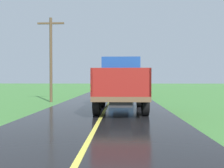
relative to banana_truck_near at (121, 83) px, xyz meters
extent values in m
cube|color=#2D2D30|center=(0.01, -0.86, -0.80)|extent=(0.90, 5.51, 0.24)
cube|color=brown|center=(0.01, -0.86, -0.60)|extent=(2.30, 5.80, 0.20)
cube|color=#1E479E|center=(0.01, 1.09, 0.45)|extent=(2.10, 1.90, 1.90)
cube|color=black|center=(0.01, 2.04, 0.78)|extent=(1.79, 0.02, 0.76)
cube|color=maroon|center=(-1.10, -1.84, 0.05)|extent=(0.08, 3.85, 1.10)
cube|color=maroon|center=(1.12, -1.84, 0.05)|extent=(0.08, 3.85, 1.10)
cube|color=maroon|center=(0.01, -3.72, 0.05)|extent=(2.30, 0.08, 1.10)
cube|color=maroon|center=(0.01, 0.05, 0.05)|extent=(2.30, 0.08, 1.10)
cylinder|color=black|center=(-1.04, 0.93, -0.90)|extent=(0.28, 1.00, 1.00)
cylinder|color=black|center=(1.06, 0.93, -0.90)|extent=(0.28, 1.00, 1.00)
cylinder|color=black|center=(-1.04, -2.46, -0.90)|extent=(0.28, 1.00, 1.00)
cylinder|color=black|center=(1.06, -2.46, -0.90)|extent=(0.28, 1.00, 1.00)
ellipsoid|color=#96B321|center=(-0.52, -3.11, -0.01)|extent=(0.56, 0.60, 0.44)
ellipsoid|color=#97B923|center=(0.51, -2.87, 0.03)|extent=(0.45, 0.51, 0.48)
ellipsoid|color=#97C028|center=(-0.14, -0.86, -0.31)|extent=(0.42, 0.51, 0.39)
ellipsoid|color=#9FBB2F|center=(0.28, -2.91, 0.31)|extent=(0.58, 0.71, 0.47)
ellipsoid|color=#94C426|center=(-0.61, -2.75, 0.01)|extent=(0.45, 0.47, 0.42)
ellipsoid|color=#9FC630|center=(-0.04, -1.82, 0.34)|extent=(0.58, 0.74, 0.52)
ellipsoid|color=#99C024|center=(-0.87, -0.55, -0.29)|extent=(0.47, 0.53, 0.45)
cube|color=#2D2D30|center=(0.02, 11.99, -0.80)|extent=(0.90, 5.51, 0.24)
cube|color=brown|center=(0.02, 11.99, -0.60)|extent=(2.30, 5.80, 0.20)
cube|color=gold|center=(0.02, 13.94, 0.45)|extent=(2.10, 1.90, 1.90)
cube|color=black|center=(0.02, 14.90, 0.78)|extent=(1.79, 0.02, 0.76)
cube|color=#2D517F|center=(-1.09, 11.02, 0.05)|extent=(0.08, 3.85, 1.10)
cube|color=#2D517F|center=(1.13, 11.02, 0.05)|extent=(0.08, 3.85, 1.10)
cube|color=#2D517F|center=(0.02, 9.13, 0.05)|extent=(2.30, 0.08, 1.10)
cube|color=#2D517F|center=(0.02, 12.90, 0.05)|extent=(2.30, 0.08, 1.10)
cylinder|color=black|center=(-1.03, 13.79, -0.90)|extent=(0.28, 1.00, 1.00)
cylinder|color=black|center=(1.07, 13.79, -0.90)|extent=(0.28, 1.00, 1.00)
cylinder|color=black|center=(-1.03, 10.40, -0.90)|extent=(0.28, 1.00, 1.00)
cylinder|color=black|center=(1.07, 10.40, -0.90)|extent=(0.28, 1.00, 1.00)
ellipsoid|color=#A0BF32|center=(-0.81, 12.09, 0.00)|extent=(0.52, 0.53, 0.51)
ellipsoid|color=#95B42F|center=(-0.31, 12.12, 0.33)|extent=(0.58, 0.71, 0.37)
ellipsoid|color=#90B42A|center=(0.39, 10.02, -0.03)|extent=(0.49, 0.48, 0.43)
ellipsoid|color=#99BA35|center=(0.23, 12.44, -0.04)|extent=(0.56, 0.66, 0.40)
ellipsoid|color=#A4C521|center=(0.10, 11.56, 0.01)|extent=(0.46, 0.55, 0.37)
ellipsoid|color=#9CB61D|center=(-0.05, 11.75, -0.04)|extent=(0.57, 0.64, 0.45)
ellipsoid|color=#90C827|center=(-0.62, 11.46, -0.02)|extent=(0.60, 0.75, 0.42)
ellipsoid|color=#A3B624|center=(-0.21, 11.16, -0.31)|extent=(0.41, 0.44, 0.36)
ellipsoid|color=#8EB729|center=(-0.46, 10.94, 0.00)|extent=(0.50, 0.63, 0.50)
cylinder|color=brown|center=(-5.09, 4.47, 1.58)|extent=(0.20, 0.20, 6.13)
cube|color=brown|center=(-5.09, 4.47, 4.25)|extent=(1.94, 0.12, 0.12)
camera|label=1|loc=(0.02, -12.77, 0.15)|focal=38.37mm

